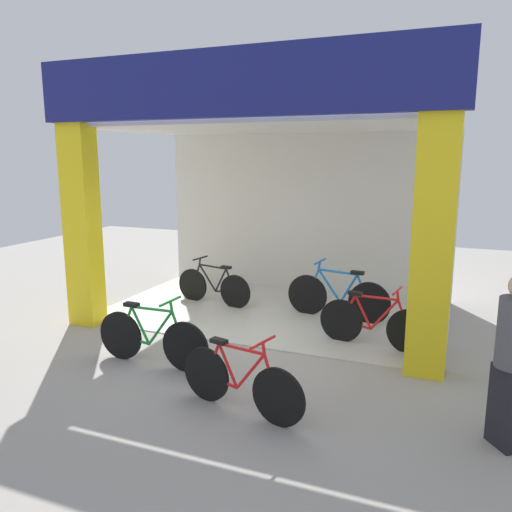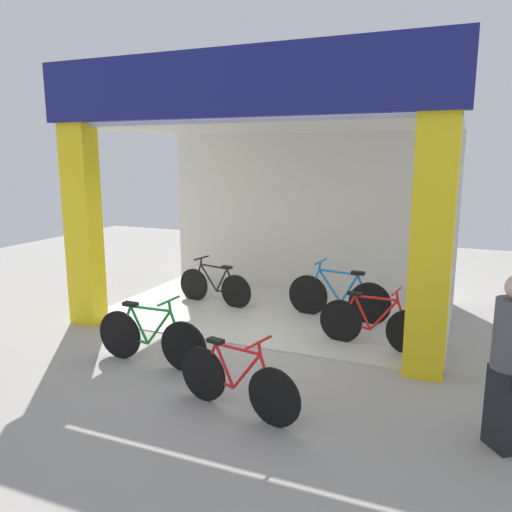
% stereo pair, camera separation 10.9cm
% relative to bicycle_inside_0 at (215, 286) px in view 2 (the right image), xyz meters
% --- Properties ---
extents(ground_plane, '(19.38, 19.38, 0.00)m').
position_rel_bicycle_inside_0_xyz_m(ground_plane, '(1.18, -1.69, -0.34)').
color(ground_plane, '#9E9991').
rests_on(ground_plane, ground).
extents(shop_facade, '(5.89, 3.65, 4.01)m').
position_rel_bicycle_inside_0_xyz_m(shop_facade, '(1.18, -0.03, 1.79)').
color(shop_facade, beige).
rests_on(shop_facade, ground).
extents(bicycle_inside_0, '(1.54, 0.42, 0.85)m').
position_rel_bicycle_inside_0_xyz_m(bicycle_inside_0, '(0.00, 0.00, 0.00)').
color(bicycle_inside_0, black).
rests_on(bicycle_inside_0, ground).
extents(bicycle_inside_1, '(1.75, 0.48, 0.97)m').
position_rel_bicycle_inside_0_xyz_m(bicycle_inside_1, '(2.28, 0.02, 0.05)').
color(bicycle_inside_1, black).
rests_on(bicycle_inside_1, ground).
extents(bicycle_inside_2, '(1.60, 0.44, 0.89)m').
position_rel_bicycle_inside_0_xyz_m(bicycle_inside_2, '(3.05, -1.05, 0.01)').
color(bicycle_inside_2, black).
rests_on(bicycle_inside_2, ground).
extents(bicycle_parked_0, '(1.53, 0.47, 0.86)m').
position_rel_bicycle_inside_0_xyz_m(bicycle_parked_0, '(2.04, -3.44, 0.00)').
color(bicycle_parked_0, black).
rests_on(bicycle_parked_0, ground).
extents(bicycle_parked_1, '(1.66, 0.45, 0.91)m').
position_rel_bicycle_inside_0_xyz_m(bicycle_parked_1, '(0.49, -2.74, 0.02)').
color(bicycle_parked_1, black).
rests_on(bicycle_parked_1, ground).
extents(pedestrian_1, '(0.53, 0.61, 1.65)m').
position_rel_bicycle_inside_0_xyz_m(pedestrian_1, '(4.62, -3.10, 0.51)').
color(pedestrian_1, black).
rests_on(pedestrian_1, ground).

